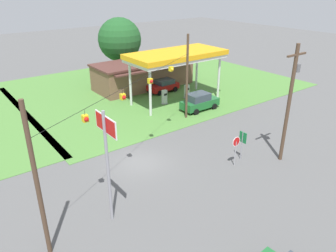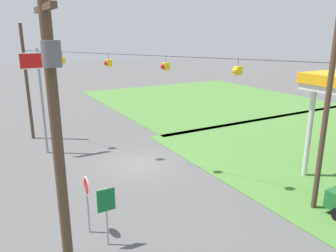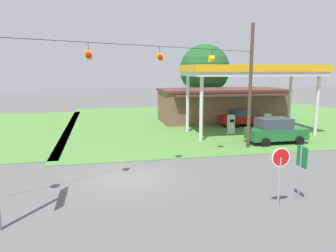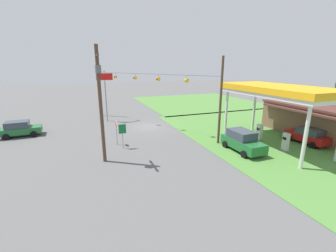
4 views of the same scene
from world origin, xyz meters
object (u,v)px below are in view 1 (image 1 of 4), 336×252
Objects in this scene: gas_station_store at (143,74)px; stop_sign_overhead at (107,145)px; utility_pole_main at (290,99)px; tree_behind_station at (120,40)px; fuel_pump_far at (187,92)px; car_at_pumps_front at (199,101)px; car_at_pumps_rear at (163,85)px; stop_sign_roadside at (236,145)px; gas_station_canopy at (176,56)px; route_sign at (242,140)px; fuel_pump_near at (164,98)px.

stop_sign_overhead is (-16.44, -21.65, 3.28)m from gas_station_store.
tree_behind_station is at bearing 86.10° from utility_pole_main.
utility_pole_main reaches higher than fuel_pump_far.
utility_pole_main reaches higher than car_at_pumps_front.
stop_sign_overhead reaches higher than car_at_pumps_rear.
stop_sign_roadside is (-7.32, -14.52, 0.99)m from fuel_pump_far.
utility_pole_main is at bearing -93.90° from tree_behind_station.
utility_pole_main is (-3.53, -16.11, 4.40)m from fuel_pump_far.
gas_station_canopy is 13.37m from tree_behind_station.
tree_behind_station reaches higher than stop_sign_roadside.
stop_sign_roadside reaches higher than fuel_pump_far.
gas_station_canopy is at bearing -90.78° from tree_behind_station.
tree_behind_station is (16.44, 27.69, 0.47)m from stop_sign_overhead.
fuel_pump_far is at bearing 66.59° from route_sign.
gas_station_store is at bearing 101.70° from fuel_pump_far.
stop_sign_overhead is at bearing -141.42° from fuel_pump_far.
gas_station_canopy is at bearing 0.05° from fuel_pump_near.
gas_station_canopy is at bearing 72.66° from route_sign.
stop_sign_roadside is 28.72m from tree_behind_station.
car_at_pumps_rear is at bearing -109.77° from stop_sign_roadside.
fuel_pump_far is 16.29m from stop_sign_roadside.
car_at_pumps_front is at bearing 80.19° from utility_pole_main.
stop_sign_roadside is (-5.91, -10.69, 0.82)m from car_at_pumps_front.
utility_pole_main is (3.79, -1.59, 3.41)m from stop_sign_roadside.
car_at_pumps_rear is (2.68, 3.84, 0.04)m from fuel_pump_near.
stop_sign_overhead is 14.54m from utility_pole_main.
stop_sign_overhead is at bearing -179.04° from route_sign.
stop_sign_overhead is (-17.23, -18.16, 4.20)m from car_at_pumps_rear.
gas_station_canopy reaches higher than gas_station_store.
utility_pole_main is (-0.13, -16.11, 4.40)m from fuel_pump_near.
utility_pole_main is at bearing 79.35° from car_at_pumps_rear.
gas_station_store is 1.43× the size of utility_pole_main.
fuel_pump_near is 1.00× the size of fuel_pump_far.
utility_pole_main reaches higher than stop_sign_overhead.
car_at_pumps_rear is 20.61m from utility_pole_main.
fuel_pump_near is 0.72× the size of route_sign.
stop_sign_overhead is (-17.96, -14.33, 4.23)m from fuel_pump_far.
route_sign is (-6.12, -14.13, 0.89)m from fuel_pump_far.
gas_station_canopy is 1.62× the size of stop_sign_overhead.
gas_station_store reaches higher than fuel_pump_far.
stop_sign_overhead is (-16.55, -10.50, 4.06)m from car_at_pumps_front.
stop_sign_roadside is at bearing -116.77° from fuel_pump_far.
gas_station_store is 3.21× the size of car_at_pumps_rear.
stop_sign_roadside is 1.27m from route_sign.
stop_sign_overhead is at bearing -138.61° from gas_station_canopy.
stop_sign_roadside is at bearing -111.16° from gas_station_canopy.
tree_behind_station is (5.80, 27.89, 3.71)m from stop_sign_roadside.
fuel_pump_far is at bearing 38.58° from stop_sign_overhead.
gas_station_canopy is 6.03m from car_at_pumps_rear.
car_at_pumps_rear is (-0.73, 3.84, 0.04)m from fuel_pump_far.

